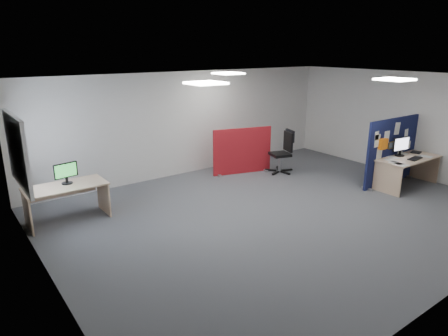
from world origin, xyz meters
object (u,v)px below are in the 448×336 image
monitor_main (401,146)px  navy_divider (391,151)px  office_chair (284,149)px  main_desk (406,164)px  monitor_second (66,172)px  second_desk (66,194)px  red_divider (242,151)px

monitor_main → navy_divider: bearing=129.2°
monitor_main → office_chair: monitor_main is taller
navy_divider → main_desk: navy_divider is taller
monitor_main → monitor_second: (-7.18, 2.68, -0.03)m
monitor_main → second_desk: (-7.25, 2.63, -0.44)m
navy_divider → red_divider: navy_divider is taller
second_desk → office_chair: bearing=-2.2°
second_desk → monitor_second: 0.42m
second_desk → monitor_second: bearing=38.9°
navy_divider → monitor_main: (0.10, -0.17, 0.16)m
red_divider → main_desk: bearing=-35.6°
navy_divider → monitor_main: bearing=-58.3°
navy_divider → main_desk: bearing=-71.5°
navy_divider → monitor_main: navy_divider is taller
main_desk → second_desk: (-7.26, 2.82, -0.01)m
navy_divider → main_desk: size_ratio=1.16×
navy_divider → office_chair: navy_divider is taller
navy_divider → office_chair: (-1.46, 2.24, -0.18)m
second_desk → red_divider: bearing=4.5°
red_divider → office_chair: red_divider is taller
second_desk → navy_divider: bearing=-19.0°
navy_divider → second_desk: size_ratio=1.33×
monitor_main → second_desk: 7.72m
red_divider → monitor_second: size_ratio=3.47×
main_desk → monitor_main: size_ratio=3.25×
main_desk → red_divider: 4.08m
red_divider → monitor_second: red_divider is taller
navy_divider → monitor_second: 7.51m
monitor_second → office_chair: (5.62, -0.27, -0.31)m
monitor_main → red_divider: red_divider is taller
second_desk → monitor_second: size_ratio=3.26×
second_desk → main_desk: bearing=-21.2°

